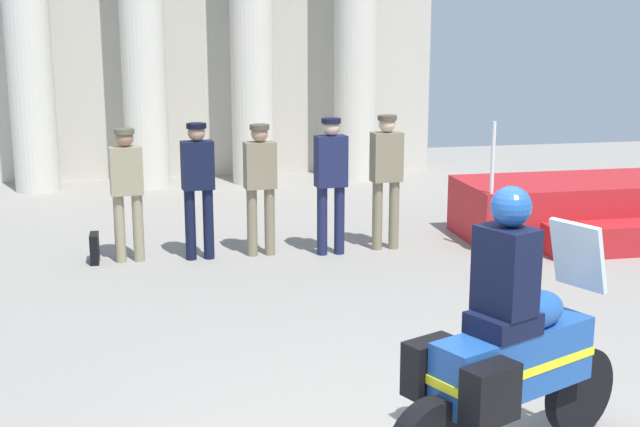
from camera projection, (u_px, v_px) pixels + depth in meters
The scene contains 8 objects.
reviewing_stand at pixel (582, 210), 11.76m from camera, with size 3.27×1.93×1.67m.
officer_in_row_0 at pixel (127, 184), 10.43m from camera, with size 0.40×0.26×1.63m.
officer_in_row_1 at pixel (198, 180), 10.53m from camera, with size 0.40×0.26×1.68m.
officer_in_row_2 at pixel (260, 179), 10.71m from camera, with size 0.40×0.26×1.64m.
officer_in_row_3 at pixel (331, 175), 10.75m from camera, with size 0.40×0.26×1.71m.
officer_in_row_4 at pixel (386, 171), 11.00m from camera, with size 0.40×0.26×1.72m.
motorcycle_with_rider at pixel (507, 353), 5.64m from camera, with size 1.95×1.09×1.90m.
briefcase_on_ground at pixel (95, 248), 10.55m from camera, with size 0.10×0.32×0.36m, color black.
Camera 1 is at (-1.70, -4.81, 2.92)m, focal length 48.89 mm.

